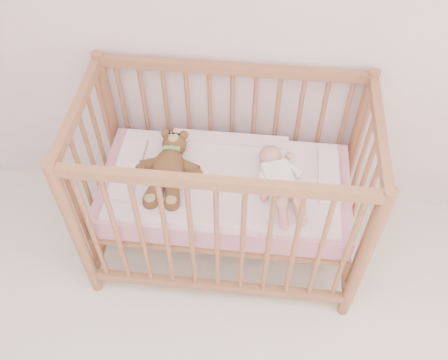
# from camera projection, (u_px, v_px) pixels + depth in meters

# --- Properties ---
(crib) EXTENTS (1.36, 0.76, 1.00)m
(crib) POSITION_uv_depth(u_px,v_px,m) (225.00, 188.00, 2.47)
(crib) COLOR #996441
(crib) RESTS_ON floor
(mattress) EXTENTS (1.22, 0.62, 0.13)m
(mattress) POSITION_uv_depth(u_px,v_px,m) (225.00, 190.00, 2.49)
(mattress) COLOR pink
(mattress) RESTS_ON crib
(blanket) EXTENTS (1.10, 0.58, 0.06)m
(blanket) POSITION_uv_depth(u_px,v_px,m) (225.00, 180.00, 2.43)
(blanket) COLOR pink
(blanket) RESTS_ON mattress
(baby) EXTENTS (0.38, 0.55, 0.12)m
(baby) POSITION_uv_depth(u_px,v_px,m) (279.00, 177.00, 2.34)
(baby) COLOR white
(baby) RESTS_ON blanket
(teddy_bear) EXTENTS (0.34, 0.49, 0.13)m
(teddy_bear) POSITION_uv_depth(u_px,v_px,m) (168.00, 167.00, 2.37)
(teddy_bear) COLOR brown
(teddy_bear) RESTS_ON blanket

